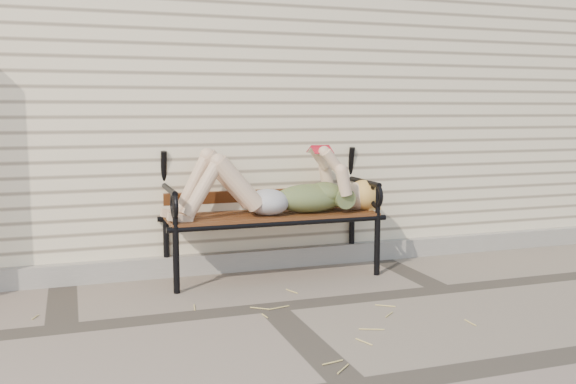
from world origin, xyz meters
name	(u,v)px	position (x,y,z in m)	size (l,w,h in m)	color
ground	(271,307)	(0.00, 0.00, 0.00)	(80.00, 80.00, 0.00)	#76695A
house_wall	(185,84)	(0.00, 3.00, 1.50)	(8.00, 4.00, 3.00)	beige
foundation_strip	(234,261)	(0.00, 0.97, 0.07)	(8.00, 0.10, 0.15)	#A6A196
garden_bench	(268,192)	(0.24, 0.84, 0.62)	(1.71, 0.68, 1.11)	black
reading_woman	(275,189)	(0.25, 0.71, 0.66)	(1.61, 0.37, 0.51)	#093043
straw_scatter	(175,344)	(-0.68, -0.45, 0.01)	(2.96, 1.79, 0.01)	#D6BE68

